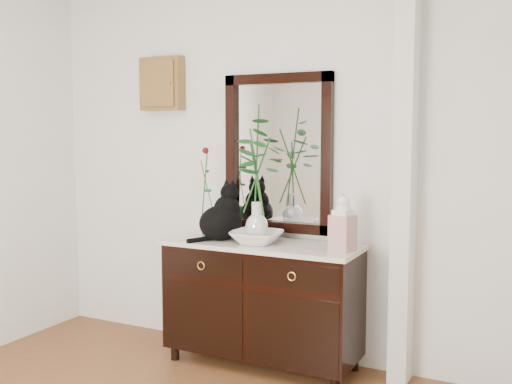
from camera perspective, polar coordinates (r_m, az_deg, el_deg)
The scene contains 10 objects.
wall_back at distance 4.24m, azimuth 0.91°, elevation 2.51°, with size 3.60×0.04×2.70m, color silver.
pilaster at distance 3.83m, azimuth 13.98°, elevation 1.99°, with size 0.12×0.20×2.70m, color silver.
sideboard at distance 4.12m, azimuth 0.63°, elevation -9.97°, with size 1.33×0.52×0.82m.
wall_mirror at distance 4.18m, azimuth 2.07°, elevation 3.69°, with size 0.80×0.06×1.10m.
key_cabinet at distance 4.65m, azimuth -8.94°, elevation 10.13°, with size 0.35×0.10×0.40m, color brown.
cat at distance 4.11m, azimuth -3.38°, elevation -1.84°, with size 0.28×0.34×0.40m, color black, non-canonical shape.
lotus_bowl at distance 3.98m, azimuth 0.07°, elevation -4.34°, with size 0.35×0.35×0.08m, color silver.
vase_branches at distance 3.93m, azimuth 0.07°, elevation 1.89°, with size 0.43×0.43×0.91m, color silver, non-canonical shape.
bud_vase_rose at distance 4.19m, azimuth -4.89°, elevation 0.01°, with size 0.08×0.08×0.65m, color #2E6837, non-canonical shape.
ginger_jar at distance 3.76m, azimuth 8.27°, elevation -2.87°, with size 0.13×0.13×0.36m, color white, non-canonical shape.
Camera 1 is at (1.84, -1.83, 1.59)m, focal length 42.00 mm.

